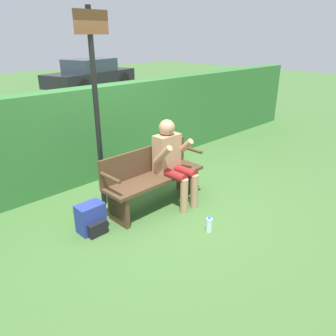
{
  "coord_description": "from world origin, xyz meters",
  "views": [
    {
      "loc": [
        -2.86,
        -3.15,
        2.35
      ],
      "look_at": [
        0.15,
        -0.1,
        0.59
      ],
      "focal_mm": 35.0,
      "sensor_mm": 36.0,
      "label": 1
    }
  ],
  "objects_px": {
    "parked_car": "(91,75)",
    "park_bench": "(153,177)",
    "water_bottle": "(209,225)",
    "person_seated": "(172,158)",
    "signpost": "(96,99)",
    "backpack": "(91,219)"
  },
  "relations": [
    {
      "from": "person_seated",
      "to": "signpost",
      "type": "height_order",
      "value": "signpost"
    },
    {
      "from": "signpost",
      "to": "park_bench",
      "type": "bearing_deg",
      "value": -46.2
    },
    {
      "from": "park_bench",
      "to": "parked_car",
      "type": "height_order",
      "value": "parked_car"
    },
    {
      "from": "parked_car",
      "to": "park_bench",
      "type": "bearing_deg",
      "value": -133.17
    },
    {
      "from": "person_seated",
      "to": "backpack",
      "type": "distance_m",
      "value": 1.41
    },
    {
      "from": "backpack",
      "to": "parked_car",
      "type": "height_order",
      "value": "parked_car"
    },
    {
      "from": "signpost",
      "to": "parked_car",
      "type": "distance_m",
      "value": 11.55
    },
    {
      "from": "water_bottle",
      "to": "backpack",
      "type": "bearing_deg",
      "value": 134.91
    },
    {
      "from": "person_seated",
      "to": "water_bottle",
      "type": "bearing_deg",
      "value": -104.91
    },
    {
      "from": "backpack",
      "to": "water_bottle",
      "type": "xyz_separation_m",
      "value": [
        1.06,
        -1.06,
        -0.08
      ]
    },
    {
      "from": "park_bench",
      "to": "signpost",
      "type": "bearing_deg",
      "value": 133.8
    },
    {
      "from": "person_seated",
      "to": "park_bench",
      "type": "bearing_deg",
      "value": 155.99
    },
    {
      "from": "backpack",
      "to": "park_bench",
      "type": "bearing_deg",
      "value": -1.72
    },
    {
      "from": "person_seated",
      "to": "signpost",
      "type": "distance_m",
      "value": 1.33
    },
    {
      "from": "signpost",
      "to": "person_seated",
      "type": "bearing_deg",
      "value": -39.86
    },
    {
      "from": "water_bottle",
      "to": "parked_car",
      "type": "relative_size",
      "value": 0.04
    },
    {
      "from": "person_seated",
      "to": "water_bottle",
      "type": "height_order",
      "value": "person_seated"
    },
    {
      "from": "person_seated",
      "to": "backpack",
      "type": "height_order",
      "value": "person_seated"
    },
    {
      "from": "park_bench",
      "to": "backpack",
      "type": "bearing_deg",
      "value": 178.28
    },
    {
      "from": "backpack",
      "to": "signpost",
      "type": "height_order",
      "value": "signpost"
    },
    {
      "from": "backpack",
      "to": "water_bottle",
      "type": "height_order",
      "value": "backpack"
    },
    {
      "from": "park_bench",
      "to": "signpost",
      "type": "xyz_separation_m",
      "value": [
        -0.5,
        0.53,
        1.1
      ]
    }
  ]
}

